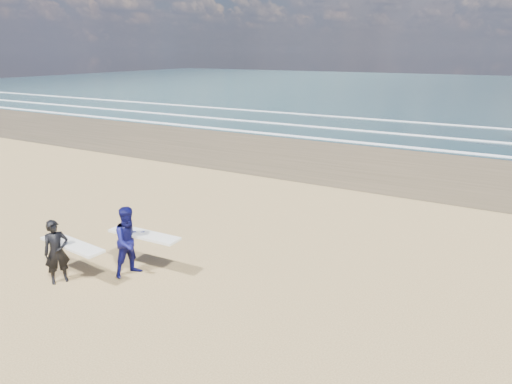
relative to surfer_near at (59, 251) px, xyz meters
The scene contains 2 objects.
surfer_near is the anchor object (origin of this frame).
surfer_far 1.88m from the surfer_near, 42.71° to the left, with size 2.22×1.23×2.00m.
Camera 1 is at (10.33, -7.21, 6.07)m, focal length 32.00 mm.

